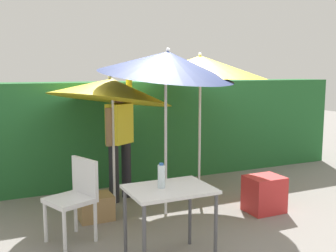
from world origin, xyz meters
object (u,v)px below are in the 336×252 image
object	(u,v)px
umbrella_orange	(167,64)
cooler_box	(264,194)
bottle_water	(161,176)
chair_plastic	(75,194)
folding_table	(169,197)
person_vendor	(120,135)
umbrella_rainbow	(111,89)
crate_cardboard	(96,207)
umbrella_yellow	(200,68)

from	to	relation	value
umbrella_orange	cooler_box	size ratio (longest dim) A/B	4.70
bottle_water	chair_plastic	bearing A→B (deg)	127.33
umbrella_orange	chair_plastic	bearing A→B (deg)	-165.85
folding_table	bottle_water	distance (m)	0.22
chair_plastic	person_vendor	bearing A→B (deg)	52.07
umbrella_rainbow	umbrella_orange	world-z (taller)	umbrella_orange
crate_cardboard	bottle_water	xyz separation A→B (m)	(0.30, -1.35, 0.70)
cooler_box	crate_cardboard	distance (m)	2.18
umbrella_orange	crate_cardboard	size ratio (longest dim) A/B	5.36
umbrella_rainbow	umbrella_orange	xyz separation A→B (m)	(0.52, -0.68, 0.34)
umbrella_rainbow	umbrella_yellow	bearing A→B (deg)	-11.15
person_vendor	umbrella_yellow	bearing A→B (deg)	-18.47
umbrella_orange	bottle_water	xyz separation A→B (m)	(-0.59, -1.16, -1.07)
umbrella_rainbow	cooler_box	distance (m)	2.46
person_vendor	folding_table	distance (m)	2.01
umbrella_orange	folding_table	distance (m)	1.82
umbrella_rainbow	chair_plastic	world-z (taller)	umbrella_rainbow
umbrella_yellow	chair_plastic	size ratio (longest dim) A/B	2.35
crate_cardboard	umbrella_rainbow	bearing A→B (deg)	52.33
chair_plastic	folding_table	bearing A→B (deg)	-50.72
bottle_water	crate_cardboard	bearing A→B (deg)	102.67
umbrella_orange	folding_table	bearing A→B (deg)	-113.41
umbrella_orange	umbrella_yellow	bearing A→B (deg)	31.53
umbrella_orange	umbrella_yellow	world-z (taller)	umbrella_orange
umbrella_rainbow	person_vendor	world-z (taller)	umbrella_rainbow
umbrella_rainbow	bottle_water	size ratio (longest dim) A/B	8.01
chair_plastic	bottle_water	xyz separation A→B (m)	(0.65, -0.85, 0.34)
umbrella_rainbow	crate_cardboard	world-z (taller)	umbrella_rainbow
crate_cardboard	folding_table	bearing A→B (deg)	-74.81
person_vendor	bottle_water	xyz separation A→B (m)	(-0.22, -1.96, -0.08)
umbrella_orange	person_vendor	bearing A→B (deg)	114.82
crate_cardboard	bottle_water	bearing A→B (deg)	-77.33
person_vendor	umbrella_rainbow	bearing A→B (deg)	-140.94
umbrella_orange	crate_cardboard	world-z (taller)	umbrella_orange
umbrella_rainbow	chair_plastic	size ratio (longest dim) A/B	2.16
bottle_water	umbrella_rainbow	bearing A→B (deg)	87.82
umbrella_rainbow	folding_table	size ratio (longest dim) A/B	2.40
cooler_box	chair_plastic	bearing A→B (deg)	176.48
umbrella_orange	crate_cardboard	xyz separation A→B (m)	(-0.89, 0.19, -1.77)
umbrella_orange	bottle_water	size ratio (longest dim) A/B	9.24
umbrella_rainbow	bottle_water	distance (m)	1.98
chair_plastic	cooler_box	distance (m)	2.44
umbrella_yellow	folding_table	xyz separation A→B (m)	(-1.23, -1.62, -1.23)
umbrella_orange	person_vendor	xyz separation A→B (m)	(-0.37, 0.80, -0.99)
chair_plastic	cooler_box	bearing A→B (deg)	-3.52
cooler_box	bottle_water	size ratio (longest dim) A/B	1.97
umbrella_yellow	cooler_box	bearing A→B (deg)	-61.83
crate_cardboard	bottle_water	world-z (taller)	bottle_water
umbrella_yellow	folding_table	distance (m)	2.38
chair_plastic	cooler_box	size ratio (longest dim) A/B	1.89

